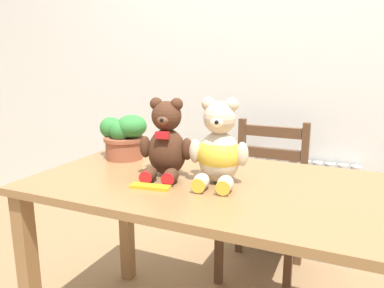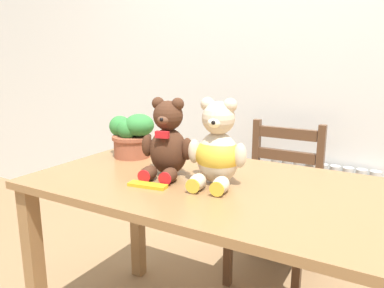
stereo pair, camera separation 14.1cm
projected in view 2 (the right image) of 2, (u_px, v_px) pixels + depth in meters
The scene contains 8 objects.
wall_back at pixel (302, 43), 2.16m from camera, with size 8.00×0.04×2.60m, color silver.
radiator at pixel (318, 219), 2.24m from camera, with size 0.63×0.10×0.61m.
dining_table at pixel (220, 210), 1.41m from camera, with size 1.43×0.77×0.76m.
wooden_chair_behind at pixel (277, 203), 2.07m from camera, with size 0.41×0.42×0.86m.
teddy_bear_left at pixel (167, 142), 1.46m from camera, with size 0.22×0.23×0.31m.
teddy_bear_right at pixel (217, 150), 1.36m from camera, with size 0.22×0.24×0.32m.
potted_plant at pixel (132, 134), 1.75m from camera, with size 0.23×0.20×0.21m.
chocolate_bar at pixel (148, 185), 1.35m from camera, with size 0.14×0.04×0.01m, color gold.
Camera 2 is at (0.57, -0.81, 1.21)m, focal length 35.00 mm.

